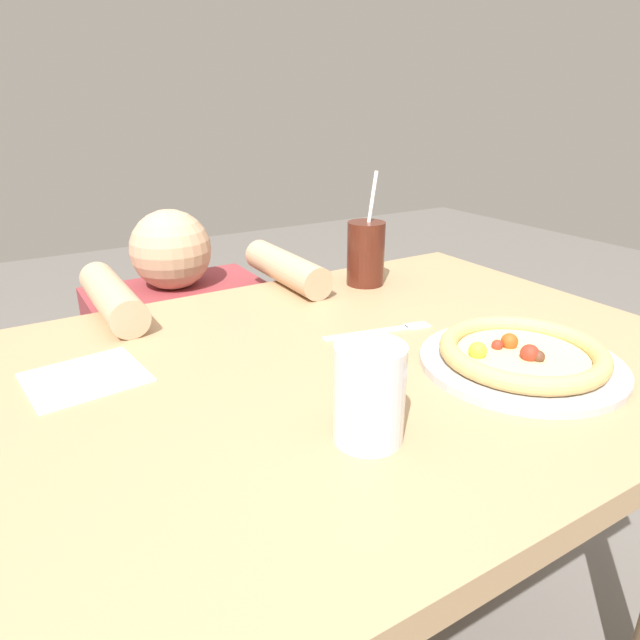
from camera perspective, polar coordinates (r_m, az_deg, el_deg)
dining_table at (r=0.96m, az=3.86°, el=-10.19°), size 1.11×0.84×0.75m
pizza_near at (r=0.90m, az=19.95°, el=-3.49°), size 0.31×0.31×0.04m
drink_cup_colored at (r=1.23m, az=4.71°, el=6.84°), size 0.08×0.08×0.24m
water_cup_clear at (r=0.66m, az=5.04°, el=-7.42°), size 0.08×0.08×0.12m
paper_napkin at (r=0.89m, az=-22.89°, el=-5.44°), size 0.17×0.16×0.00m
fork at (r=0.99m, az=6.45°, el=-1.10°), size 0.20×0.06×0.00m
diner_seated at (r=1.52m, az=-13.46°, el=-8.14°), size 0.44×0.54×0.90m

